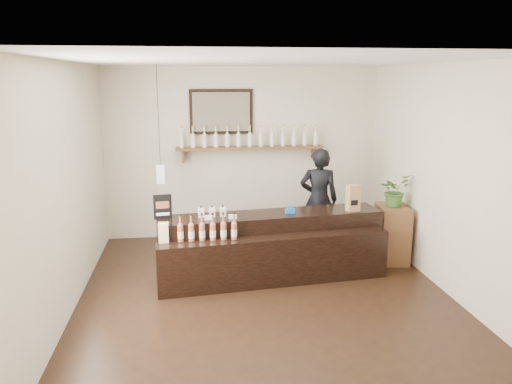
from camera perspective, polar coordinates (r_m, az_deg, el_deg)
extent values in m
plane|color=black|center=(6.29, 1.02, -11.64)|extent=(5.00, 5.00, 0.00)
plane|color=beige|center=(8.29, -1.52, 4.50)|extent=(4.50, 0.00, 4.50)
plane|color=beige|center=(3.49, 7.29, -7.57)|extent=(4.50, 0.00, 4.50)
plane|color=beige|center=(5.95, -20.87, 0.28)|extent=(0.00, 5.00, 5.00)
plane|color=beige|center=(6.57, 20.87, 1.41)|extent=(0.00, 5.00, 5.00)
plane|color=white|center=(5.73, 1.14, 14.77)|extent=(5.00, 5.00, 0.00)
cube|color=#57301D|center=(8.16, -0.72, 5.07)|extent=(2.40, 0.25, 0.04)
cube|color=#57301D|center=(8.15, -8.32, 4.08)|extent=(0.04, 0.20, 0.20)
cube|color=#57301D|center=(8.40, 6.61, 4.39)|extent=(0.04, 0.20, 0.20)
cube|color=black|center=(8.16, -4.00, 9.14)|extent=(1.02, 0.04, 0.72)
cube|color=#443B2C|center=(8.14, -3.99, 9.13)|extent=(0.92, 0.01, 0.62)
cube|color=white|center=(7.40, -10.83, 2.06)|extent=(0.12, 0.12, 0.28)
cylinder|color=black|center=(7.29, -11.11, 8.60)|extent=(0.01, 0.01, 1.41)
cylinder|color=silver|center=(8.09, -8.52, 5.74)|extent=(0.07, 0.07, 0.20)
cone|color=silver|center=(8.08, -8.55, 6.63)|extent=(0.07, 0.07, 0.05)
cylinder|color=silver|center=(8.07, -8.57, 7.05)|extent=(0.02, 0.02, 0.07)
cylinder|color=#C38239|center=(8.06, -8.58, 7.38)|extent=(0.03, 0.03, 0.02)
cylinder|color=white|center=(8.09, -8.52, 5.59)|extent=(0.07, 0.07, 0.09)
cylinder|color=silver|center=(8.09, -7.22, 5.77)|extent=(0.07, 0.07, 0.20)
cone|color=silver|center=(8.07, -7.24, 6.67)|extent=(0.07, 0.07, 0.05)
cylinder|color=silver|center=(8.07, -7.26, 7.09)|extent=(0.02, 0.02, 0.07)
cylinder|color=#C38239|center=(8.06, -7.27, 7.42)|extent=(0.03, 0.03, 0.02)
cylinder|color=white|center=(8.09, -7.21, 5.63)|extent=(0.07, 0.07, 0.09)
cylinder|color=silver|center=(8.09, -5.91, 5.81)|extent=(0.07, 0.07, 0.20)
cone|color=silver|center=(8.08, -5.93, 6.70)|extent=(0.07, 0.07, 0.05)
cylinder|color=silver|center=(8.07, -5.94, 7.13)|extent=(0.02, 0.02, 0.07)
cylinder|color=#C38239|center=(8.07, -5.95, 7.46)|extent=(0.03, 0.03, 0.02)
cylinder|color=white|center=(8.09, -5.91, 5.67)|extent=(0.07, 0.07, 0.09)
cylinder|color=silver|center=(8.10, -4.61, 5.84)|extent=(0.07, 0.07, 0.20)
cone|color=silver|center=(8.08, -4.63, 6.74)|extent=(0.07, 0.07, 0.05)
cylinder|color=silver|center=(8.08, -4.64, 7.16)|extent=(0.02, 0.02, 0.07)
cylinder|color=#C38239|center=(8.07, -4.64, 7.49)|extent=(0.03, 0.03, 0.02)
cylinder|color=white|center=(8.10, -4.61, 5.70)|extent=(0.07, 0.07, 0.09)
cylinder|color=silver|center=(8.11, -3.31, 5.87)|extent=(0.07, 0.07, 0.20)
cone|color=silver|center=(8.10, -3.32, 6.77)|extent=(0.07, 0.07, 0.05)
cylinder|color=silver|center=(8.09, -3.33, 7.19)|extent=(0.02, 0.02, 0.07)
cylinder|color=#C38239|center=(8.09, -3.33, 7.52)|extent=(0.03, 0.03, 0.02)
cylinder|color=white|center=(8.11, -3.31, 5.73)|extent=(0.07, 0.07, 0.09)
cylinder|color=silver|center=(8.13, -2.02, 5.90)|extent=(0.07, 0.07, 0.20)
cone|color=silver|center=(8.11, -2.02, 6.79)|extent=(0.07, 0.07, 0.05)
cylinder|color=silver|center=(8.11, -2.03, 7.21)|extent=(0.02, 0.02, 0.07)
cylinder|color=#C38239|center=(8.10, -2.03, 7.54)|extent=(0.03, 0.03, 0.02)
cylinder|color=white|center=(8.13, -2.01, 5.76)|extent=(0.07, 0.07, 0.09)
cylinder|color=silver|center=(8.15, -0.73, 5.92)|extent=(0.07, 0.07, 0.20)
cone|color=silver|center=(8.13, -0.73, 6.81)|extent=(0.07, 0.07, 0.05)
cylinder|color=silver|center=(8.13, -0.73, 7.23)|extent=(0.02, 0.02, 0.07)
cylinder|color=#C38239|center=(8.12, -0.73, 7.56)|extent=(0.03, 0.03, 0.02)
cylinder|color=white|center=(8.15, -0.72, 5.78)|extent=(0.07, 0.07, 0.09)
cylinder|color=silver|center=(8.17, 0.56, 5.95)|extent=(0.07, 0.07, 0.20)
cone|color=silver|center=(8.16, 0.56, 6.83)|extent=(0.07, 0.07, 0.05)
cylinder|color=silver|center=(8.15, 0.56, 7.25)|extent=(0.02, 0.02, 0.07)
cylinder|color=#C38239|center=(8.14, 0.56, 7.58)|extent=(0.03, 0.03, 0.02)
cylinder|color=white|center=(8.17, 0.56, 5.80)|extent=(0.07, 0.07, 0.09)
cylinder|color=silver|center=(8.20, 1.83, 5.96)|extent=(0.07, 0.07, 0.20)
cone|color=silver|center=(8.18, 1.84, 6.85)|extent=(0.07, 0.07, 0.05)
cylinder|color=silver|center=(8.18, 1.84, 7.26)|extent=(0.02, 0.02, 0.07)
cylinder|color=#C38239|center=(8.17, 1.85, 7.59)|extent=(0.03, 0.03, 0.02)
cylinder|color=white|center=(8.20, 1.83, 5.82)|extent=(0.07, 0.07, 0.09)
cylinder|color=silver|center=(8.23, 3.10, 5.98)|extent=(0.07, 0.07, 0.20)
cone|color=silver|center=(8.21, 3.11, 6.86)|extent=(0.07, 0.07, 0.05)
cylinder|color=silver|center=(8.21, 3.12, 7.27)|extent=(0.02, 0.02, 0.07)
cylinder|color=#C38239|center=(8.20, 3.12, 7.60)|extent=(0.03, 0.03, 0.02)
cylinder|color=white|center=(8.23, 3.10, 5.84)|extent=(0.07, 0.07, 0.09)
cylinder|color=silver|center=(8.26, 4.36, 5.99)|extent=(0.07, 0.07, 0.20)
cone|color=silver|center=(8.25, 4.37, 6.87)|extent=(0.07, 0.07, 0.05)
cylinder|color=silver|center=(8.24, 4.38, 7.28)|extent=(0.02, 0.02, 0.07)
cylinder|color=#C38239|center=(8.24, 4.38, 7.61)|extent=(0.03, 0.03, 0.02)
cylinder|color=white|center=(8.27, 4.35, 5.85)|extent=(0.07, 0.07, 0.09)
cylinder|color=silver|center=(8.30, 5.60, 6.00)|extent=(0.07, 0.07, 0.20)
cone|color=silver|center=(8.29, 5.62, 6.87)|extent=(0.07, 0.07, 0.05)
cylinder|color=silver|center=(8.28, 5.63, 7.28)|extent=(0.02, 0.02, 0.07)
cylinder|color=#C38239|center=(8.28, 5.64, 7.61)|extent=(0.03, 0.03, 0.02)
cylinder|color=white|center=(8.31, 5.60, 5.86)|extent=(0.07, 0.07, 0.09)
cylinder|color=silver|center=(8.35, 6.83, 6.00)|extent=(0.07, 0.07, 0.20)
cone|color=silver|center=(8.33, 6.86, 6.87)|extent=(0.07, 0.07, 0.05)
cylinder|color=silver|center=(8.33, 6.87, 7.28)|extent=(0.02, 0.02, 0.07)
cylinder|color=#C38239|center=(8.32, 6.88, 7.60)|extent=(0.03, 0.03, 0.02)
cylinder|color=white|center=(8.35, 6.83, 5.87)|extent=(0.07, 0.07, 0.09)
cube|color=black|center=(6.81, 1.70, -5.88)|extent=(3.06, 0.85, 0.84)
cube|color=black|center=(6.47, 2.27, -7.87)|extent=(3.03, 0.59, 0.64)
cube|color=white|center=(6.41, -5.46, -2.94)|extent=(0.10, 0.04, 0.05)
cube|color=white|center=(6.43, -2.69, -2.85)|extent=(0.10, 0.04, 0.05)
cube|color=beige|center=(6.27, -10.48, -5.10)|extent=(0.12, 0.12, 0.12)
cube|color=beige|center=(6.23, -10.53, -4.05)|extent=(0.12, 0.12, 0.12)
cube|color=silver|center=(6.54, -6.29, -2.35)|extent=(0.08, 0.08, 0.13)
cube|color=#D7A7A9|center=(6.50, -6.29, -2.44)|extent=(0.07, 0.00, 0.06)
cylinder|color=black|center=(6.52, -6.31, -1.73)|extent=(0.02, 0.02, 0.03)
cube|color=silver|center=(6.55, -5.05, -2.31)|extent=(0.08, 0.08, 0.13)
cube|color=#D7A7A9|center=(6.51, -5.04, -2.40)|extent=(0.07, 0.00, 0.06)
cylinder|color=black|center=(6.53, -5.06, -1.69)|extent=(0.02, 0.02, 0.03)
cube|color=silver|center=(6.55, -3.81, -2.27)|extent=(0.08, 0.08, 0.13)
cube|color=#D7A7A9|center=(6.52, -3.79, -2.36)|extent=(0.07, 0.00, 0.06)
cylinder|color=black|center=(6.54, -3.82, -1.65)|extent=(0.02, 0.02, 0.03)
cylinder|color=#AD563A|center=(6.25, -8.62, -4.68)|extent=(0.07, 0.07, 0.20)
cone|color=#AD563A|center=(6.21, -8.66, -3.57)|extent=(0.07, 0.07, 0.05)
cylinder|color=#AD563A|center=(6.19, -8.68, -3.03)|extent=(0.02, 0.02, 0.07)
cylinder|color=black|center=(6.18, -8.70, -2.62)|extent=(0.03, 0.03, 0.02)
cylinder|color=white|center=(6.25, -8.62, -4.86)|extent=(0.07, 0.07, 0.09)
cylinder|color=#AD563A|center=(6.25, -7.40, -4.65)|extent=(0.07, 0.07, 0.20)
cone|color=#AD563A|center=(6.21, -7.43, -3.53)|extent=(0.07, 0.07, 0.05)
cylinder|color=#AD563A|center=(6.19, -7.45, -3.00)|extent=(0.02, 0.02, 0.07)
cylinder|color=black|center=(6.18, -7.46, -2.58)|extent=(0.03, 0.03, 0.02)
cylinder|color=white|center=(6.25, -7.40, -4.83)|extent=(0.07, 0.07, 0.09)
cylinder|color=#AD563A|center=(6.25, -6.18, -4.61)|extent=(0.07, 0.07, 0.20)
cone|color=#AD563A|center=(6.21, -6.21, -3.49)|extent=(0.07, 0.07, 0.05)
cylinder|color=#AD563A|center=(6.19, -6.22, -2.96)|extent=(0.02, 0.02, 0.07)
cylinder|color=black|center=(6.18, -6.23, -2.54)|extent=(0.03, 0.03, 0.02)
cylinder|color=white|center=(6.25, -6.17, -4.79)|extent=(0.07, 0.07, 0.09)
cylinder|color=#AD563A|center=(6.25, -4.95, -4.57)|extent=(0.07, 0.07, 0.20)
cone|color=#AD563A|center=(6.21, -4.98, -3.46)|extent=(0.07, 0.07, 0.05)
cylinder|color=#AD563A|center=(6.20, -4.99, -2.92)|extent=(0.02, 0.02, 0.07)
cylinder|color=black|center=(6.19, -5.00, -2.51)|extent=(0.03, 0.03, 0.02)
cylinder|color=white|center=(6.26, -4.95, -4.75)|extent=(0.07, 0.07, 0.09)
cylinder|color=#AD563A|center=(6.26, -3.73, -4.53)|extent=(0.07, 0.07, 0.20)
cone|color=#AD563A|center=(6.22, -3.75, -3.42)|extent=(0.07, 0.07, 0.05)
cylinder|color=#AD563A|center=(6.20, -3.76, -2.88)|extent=(0.02, 0.02, 0.07)
cylinder|color=black|center=(6.19, -3.76, -2.47)|extent=(0.03, 0.03, 0.02)
cylinder|color=white|center=(6.26, -3.73, -4.71)|extent=(0.07, 0.07, 0.09)
cylinder|color=#AD563A|center=(6.27, -2.52, -4.49)|extent=(0.07, 0.07, 0.20)
cone|color=#AD563A|center=(6.23, -2.53, -3.38)|extent=(0.07, 0.07, 0.05)
cylinder|color=#AD563A|center=(6.21, -2.53, -2.84)|extent=(0.02, 0.02, 0.07)
cylinder|color=black|center=(6.20, -2.54, -2.43)|extent=(0.03, 0.03, 0.02)
cylinder|color=white|center=(6.27, -2.51, -4.67)|extent=(0.07, 0.07, 0.09)
cube|color=black|center=(6.49, -10.62, -1.68)|extent=(0.23, 0.05, 0.32)
cube|color=brown|center=(6.47, -10.64, -1.47)|extent=(0.16, 0.03, 0.09)
cube|color=white|center=(6.50, -10.59, -2.50)|extent=(0.16, 0.03, 0.04)
cube|color=#A1734E|center=(6.89, 11.03, -0.67)|extent=(0.19, 0.15, 0.36)
cube|color=black|center=(6.84, 11.18, -1.22)|extent=(0.10, 0.02, 0.07)
cube|color=#195FB4|center=(6.70, 3.91, -2.19)|extent=(0.13, 0.05, 0.06)
cylinder|color=#195FB4|center=(6.69, 3.91, -1.82)|extent=(0.07, 0.03, 0.07)
cube|color=#57301D|center=(7.51, 15.27, -4.61)|extent=(0.48, 0.61, 0.82)
imported|color=#3D6B2A|center=(7.35, 15.56, 0.20)|extent=(0.54, 0.52, 0.47)
imported|color=black|center=(7.65, 7.20, -0.13)|extent=(0.74, 0.57, 1.80)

